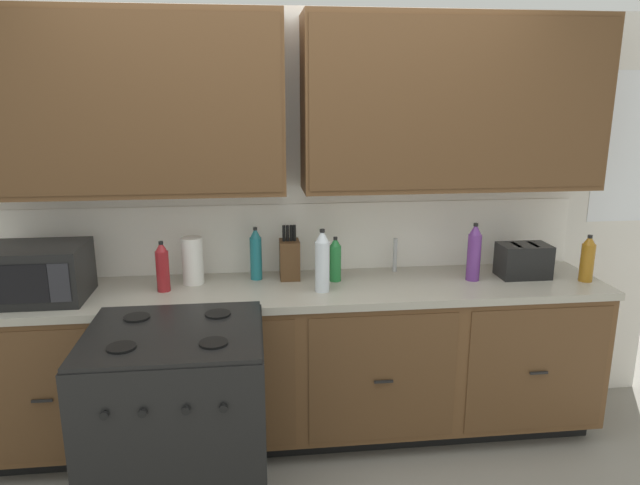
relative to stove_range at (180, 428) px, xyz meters
The scene contains 15 objects.
ground_plane 0.81m from the stove_range, 29.79° to the left, with size 8.45×8.45×0.00m, color gray.
wall_unit 1.54m from the stove_range, 54.91° to the left, with size 4.58×0.40×2.38m.
counter_run 0.85m from the stove_range, 47.38° to the left, with size 3.41×0.64×0.90m.
stove_range is the anchor object (origin of this frame).
microwave 1.10m from the stove_range, 141.98° to the left, with size 0.48×0.37×0.28m.
toaster 2.05m from the stove_range, 19.31° to the left, with size 0.28×0.18×0.19m.
knife_block 1.10m from the stove_range, 54.86° to the left, with size 0.11×0.14×0.31m.
sink_faucet 1.54m from the stove_range, 35.66° to the left, with size 0.02×0.02×0.20m, color #B2B5BA.
paper_towel_roll 0.94m from the stove_range, 88.82° to the left, with size 0.12×0.12×0.26m, color white.
bottle_clear 1.07m from the stove_range, 37.34° to the left, with size 0.08×0.08×0.34m.
bottle_green 1.20m from the stove_range, 41.46° to the left, with size 0.07×0.07×0.25m.
bottle_amber 2.32m from the stove_range, 13.86° to the left, with size 0.07×0.07×0.26m.
bottle_teal 1.04m from the stove_range, 65.40° to the left, with size 0.07×0.07×0.30m.
bottle_red 0.86m from the stove_range, 101.48° to the left, with size 0.07×0.07×0.27m.
bottle_violet 1.79m from the stove_range, 21.92° to the left, with size 0.08×0.08×0.33m.
Camera 1 is at (-0.22, -2.68, 1.91)m, focal length 32.48 mm.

